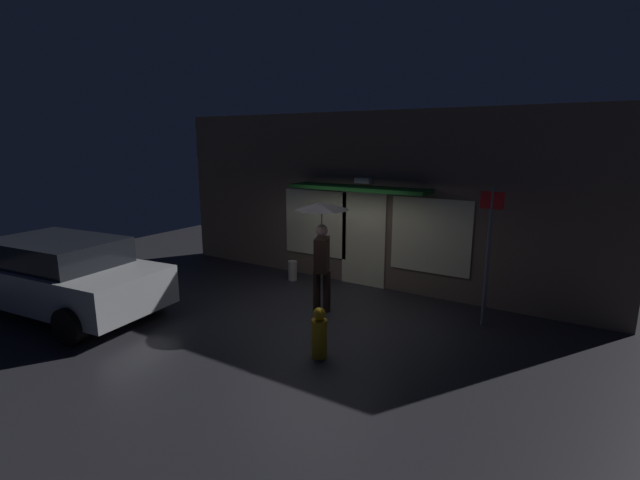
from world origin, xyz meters
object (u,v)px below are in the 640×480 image
at_px(parked_car, 60,275).
at_px(street_sign_post, 488,249).
at_px(person_with_umbrella, 322,232).
at_px(fire_hydrant, 319,334).
at_px(sidewalk_bollard, 293,271).

distance_m(parked_car, street_sign_post, 8.12).
xyz_separation_m(person_with_umbrella, street_sign_post, (2.87, 1.00, -0.17)).
distance_m(street_sign_post, fire_hydrant, 3.42).
bearing_deg(person_with_umbrella, street_sign_post, 86.99).
height_order(parked_car, sidewalk_bollard, parked_car).
relative_size(parked_car, fire_hydrant, 5.51).
bearing_deg(person_with_umbrella, fire_hydrant, 8.72).
xyz_separation_m(parked_car, street_sign_post, (7.17, 3.74, 0.68)).
relative_size(person_with_umbrella, sidewalk_bollard, 4.60).
bearing_deg(sidewalk_bollard, street_sign_post, -4.54).
height_order(parked_car, fire_hydrant, parked_car).
bearing_deg(sidewalk_bollard, fire_hydrant, -48.44).
relative_size(person_with_umbrella, street_sign_post, 0.86).
bearing_deg(parked_car, person_with_umbrella, 26.21).
bearing_deg(fire_hydrant, sidewalk_bollard, 131.56).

